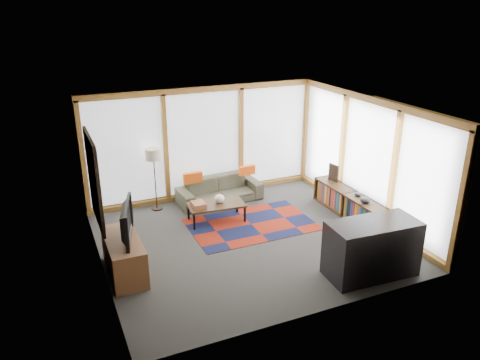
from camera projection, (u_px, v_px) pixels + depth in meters
name	position (u px, v px, depth m)	size (l,w,h in m)	color
ground	(248.00, 239.00, 9.12)	(5.50, 5.50, 0.00)	#2B2B29
room_envelope	(260.00, 153.00, 9.24)	(5.52, 5.02, 2.62)	#463A34
rug	(251.00, 224.00, 9.72)	(2.54, 1.63, 0.01)	maroon
sofa	(220.00, 190.00, 10.75)	(1.93, 0.76, 0.56)	#343425
pillow_left	(193.00, 178.00, 10.37)	(0.42, 0.13, 0.23)	#DA4E0F
pillow_right	(247.00, 170.00, 10.86)	(0.39, 0.12, 0.21)	#DA4E0F
floor_lamp	(155.00, 179.00, 10.20)	(0.36, 0.36, 1.41)	#2E2118
coffee_table	(216.00, 212.00, 9.82)	(1.17, 0.58, 0.39)	black
book_stack	(198.00, 205.00, 9.58)	(0.25, 0.32, 0.11)	brown
vase	(219.00, 199.00, 9.78)	(0.21, 0.21, 0.18)	white
bookshelf	(349.00, 204.00, 10.03)	(0.40, 2.17, 0.54)	black
bowl_a	(365.00, 200.00, 9.42)	(0.21, 0.21, 0.10)	black
bowl_b	(358.00, 194.00, 9.74)	(0.15, 0.15, 0.07)	black
shelf_picture	(334.00, 173.00, 10.53)	(0.04, 0.29, 0.38)	black
tv_console	(124.00, 256.00, 7.87)	(0.55, 1.31, 0.66)	brown
television	(122.00, 222.00, 7.67)	(1.06, 0.14, 0.61)	black
bar_counter	(372.00, 249.00, 7.81)	(1.52, 0.71, 0.96)	black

